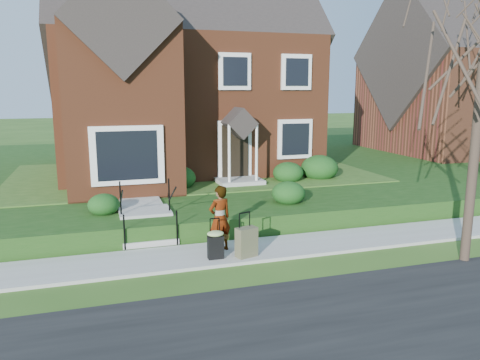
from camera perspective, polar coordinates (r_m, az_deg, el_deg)
name	(u,v)px	position (r m, az deg, el deg)	size (l,w,h in m)	color
ground	(257,251)	(11.82, 2.07, -8.68)	(120.00, 120.00, 0.00)	#2D5119
street	(367,360)	(7.72, 15.20, -20.41)	(60.00, 6.00, 0.01)	black
sidewalk	(257,250)	(11.80, 2.07, -8.49)	(60.00, 1.60, 0.08)	#9E9B93
terrace	(261,165)	(23.03, 2.55, 1.82)	(44.00, 20.00, 0.60)	#173D10
walkway	(136,192)	(15.90, -12.51, -1.41)	(1.20, 6.00, 0.06)	#9E9B93
main_house	(178,58)	(20.44, -7.59, 14.53)	(10.40, 10.20, 9.40)	brown
neighbour_house	(467,65)	(29.18, 25.93, 12.45)	(9.40, 8.00, 9.20)	brown
front_steps	(147,222)	(12.89, -11.28, -4.99)	(1.40, 2.02, 1.50)	#9E9B93
foundation_shrubs	(221,175)	(16.26, -2.35, 0.61)	(9.82, 4.52, 0.99)	#103510
woman	(220,218)	(11.41, -2.48, -4.69)	(0.59, 0.39, 1.63)	#999999
suitcase_black	(216,243)	(11.01, -3.00, -7.69)	(0.40, 0.33, 0.97)	black
suitcase_olive	(246,242)	(11.12, 0.79, -7.56)	(0.55, 0.41, 1.07)	brown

